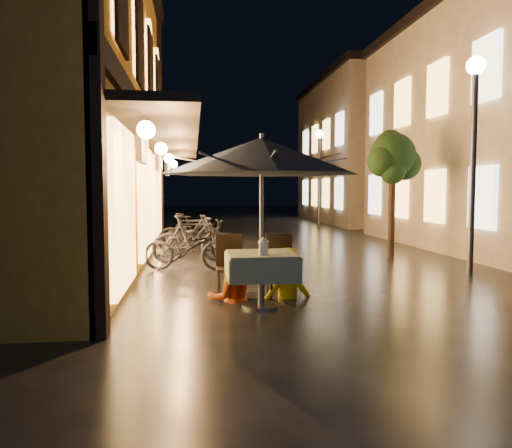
{
  "coord_description": "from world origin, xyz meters",
  "views": [
    {
      "loc": [
        -2.4,
        -7.13,
        1.68
      ],
      "look_at": [
        -1.45,
        0.44,
        1.15
      ],
      "focal_mm": 35.0,
      "sensor_mm": 36.0,
      "label": 1
    }
  ],
  "objects": [
    {
      "name": "table_lantern",
      "position": [
        -1.45,
        -0.39,
        0.92
      ],
      "size": [
        0.16,
        0.16,
        0.25
      ],
      "color": "white",
      "rests_on": "cafe_table"
    },
    {
      "name": "patio_umbrella",
      "position": [
        -1.45,
        -0.16,
        2.15
      ],
      "size": [
        2.84,
        2.84,
        2.46
      ],
      "color": "#59595E",
      "rests_on": "ground"
    },
    {
      "name": "bicycle_3",
      "position": [
        -2.5,
        6.38,
        0.52
      ],
      "size": [
        1.8,
        0.82,
        1.04
      ],
      "primitive_type": "imported",
      "rotation": [
        0.0,
        0.0,
        1.77
      ],
      "color": "black",
      "rests_on": "ground"
    },
    {
      "name": "east_building_far",
      "position": [
        7.49,
        18.0,
        3.66
      ],
      "size": [
        7.3,
        10.3,
        7.3
      ],
      "color": "#C4B29D",
      "rests_on": "ground"
    },
    {
      "name": "ground",
      "position": [
        0.0,
        0.0,
        0.0
      ],
      "size": [
        90.0,
        90.0,
        0.0
      ],
      "primitive_type": "plane",
      "color": "black",
      "rests_on": "ground"
    },
    {
      "name": "west_building",
      "position": [
        -5.72,
        4.0,
        3.71
      ],
      "size": [
        5.9,
        11.4,
        7.4
      ],
      "color": "#BE6D1B",
      "rests_on": "ground"
    },
    {
      "name": "bicycle_2",
      "position": [
        -2.23,
        5.18,
        0.46
      ],
      "size": [
        1.86,
        0.98,
        0.93
      ],
      "primitive_type": "imported",
      "rotation": [
        0.0,
        0.0,
        1.79
      ],
      "color": "black",
      "rests_on": "ground"
    },
    {
      "name": "bicycle_5",
      "position": [
        -2.36,
        8.02,
        0.44
      ],
      "size": [
        1.47,
        0.42,
        0.88
      ],
      "primitive_type": "imported",
      "rotation": [
        0.0,
        0.0,
        1.56
      ],
      "color": "black",
      "rests_on": "ground"
    },
    {
      "name": "bicycle_0",
      "position": [
        -2.53,
        3.25,
        0.48
      ],
      "size": [
        1.9,
        0.92,
        0.96
      ],
      "primitive_type": "imported",
      "rotation": [
        0.0,
        0.0,
        1.41
      ],
      "color": "black",
      "rests_on": "ground"
    },
    {
      "name": "street_tree",
      "position": [
        2.41,
        4.51,
        2.42
      ],
      "size": [
        1.43,
        1.2,
        3.15
      ],
      "color": "black",
      "rests_on": "ground"
    },
    {
      "name": "bicycle_4",
      "position": [
        -2.4,
        7.24,
        0.43
      ],
      "size": [
        1.73,
        0.92,
        0.86
      ],
      "primitive_type": "imported",
      "rotation": [
        0.0,
        0.0,
        1.79
      ],
      "color": "black",
      "rests_on": "ground"
    },
    {
      "name": "streetlamp_near",
      "position": [
        3.0,
        2.0,
        2.92
      ],
      "size": [
        0.36,
        0.36,
        4.23
      ],
      "color": "#59595E",
      "rests_on": "ground"
    },
    {
      "name": "cafe_chair_right",
      "position": [
        -1.05,
        0.58,
        0.54
      ],
      "size": [
        0.42,
        0.42,
        0.97
      ],
      "color": "black",
      "rests_on": "ground"
    },
    {
      "name": "person_orange",
      "position": [
        -1.84,
        0.35,
        0.75
      ],
      "size": [
        0.81,
        0.68,
        1.5
      ],
      "primitive_type": "imported",
      "rotation": [
        0.0,
        0.0,
        3.3
      ],
      "color": "#C14610",
      "rests_on": "ground"
    },
    {
      "name": "bicycle_1",
      "position": [
        -2.44,
        4.31,
        0.55
      ],
      "size": [
        1.88,
        0.84,
        1.09
      ],
      "primitive_type": "imported",
      "rotation": [
        0.0,
        0.0,
        1.76
      ],
      "color": "black",
      "rests_on": "ground"
    },
    {
      "name": "cafe_chair_left",
      "position": [
        -1.85,
        0.58,
        0.54
      ],
      "size": [
        0.42,
        0.42,
        0.97
      ],
      "color": "black",
      "rests_on": "ground"
    },
    {
      "name": "streetlamp_far",
      "position": [
        3.0,
        14.0,
        2.92
      ],
      "size": [
        0.36,
        0.36,
        4.23
      ],
      "color": "#59595E",
      "rests_on": "ground"
    },
    {
      "name": "cafe_table",
      "position": [
        -1.45,
        -0.16,
        0.59
      ],
      "size": [
        0.99,
        0.99,
        0.78
      ],
      "color": "#59595E",
      "rests_on": "ground"
    },
    {
      "name": "person_yellow",
      "position": [
        -0.97,
        0.44,
        0.75
      ],
      "size": [
        1.04,
        0.68,
        1.51
      ],
      "primitive_type": "imported",
      "rotation": [
        0.0,
        0.0,
        3.27
      ],
      "color": "#FFC500",
      "rests_on": "ground"
    }
  ]
}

